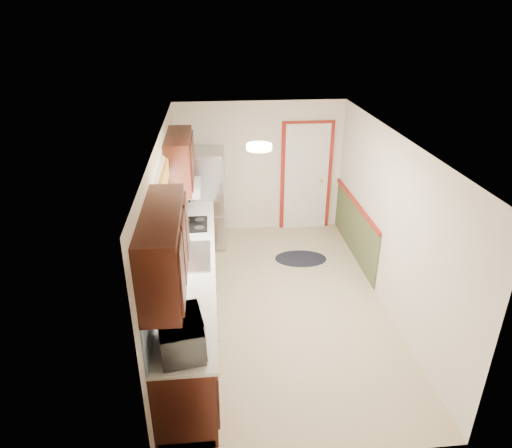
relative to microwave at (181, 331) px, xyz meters
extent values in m
cube|color=tan|center=(1.20, 1.95, -1.14)|extent=(3.20, 5.20, 0.12)
cube|color=white|center=(1.20, 1.95, 1.26)|extent=(3.20, 5.20, 0.12)
cube|color=white|center=(1.20, 4.45, 0.06)|extent=(3.20, 0.10, 2.40)
cube|color=white|center=(1.20, -0.55, 0.06)|extent=(3.20, 0.10, 2.40)
cube|color=white|center=(-0.30, 1.95, 0.06)|extent=(0.10, 5.20, 2.40)
cube|color=white|center=(2.70, 1.95, 0.06)|extent=(0.10, 5.20, 2.40)
cube|color=#38140C|center=(0.00, 1.65, -0.69)|extent=(0.60, 4.00, 0.90)
cube|color=silver|center=(0.01, 1.65, -0.22)|extent=(0.63, 4.00, 0.04)
cube|color=#4F8AC0|center=(-0.29, 1.65, 0.07)|extent=(0.02, 4.00, 0.55)
cube|color=#38140C|center=(-0.12, 0.35, 0.68)|extent=(0.35, 1.40, 0.75)
cube|color=#38140C|center=(-0.12, 3.05, 0.68)|extent=(0.35, 1.20, 0.75)
cube|color=white|center=(-0.29, 1.75, 0.48)|extent=(0.02, 1.00, 0.90)
cube|color=orange|center=(-0.24, 1.75, 0.83)|extent=(0.05, 1.12, 0.24)
cube|color=#B7B7BC|center=(0.01, 1.75, -0.20)|extent=(0.52, 0.82, 0.02)
cube|color=white|center=(-0.07, 3.10, 0.23)|extent=(0.45, 0.60, 0.15)
cube|color=maroon|center=(2.05, 4.42, -0.14)|extent=(0.94, 0.05, 2.08)
cube|color=white|center=(2.05, 4.39, -0.14)|extent=(0.80, 0.04, 2.00)
cube|color=#4B5630|center=(2.69, 3.30, -0.69)|extent=(0.02, 2.30, 0.90)
cube|color=maroon|center=(2.67, 3.30, -0.22)|extent=(0.04, 2.30, 0.06)
cylinder|color=#FFD88C|center=(0.90, 1.75, 1.22)|extent=(0.30, 0.30, 0.06)
imported|color=white|center=(0.00, 0.00, 0.00)|extent=(0.43, 0.64, 0.40)
cube|color=#B7B7BC|center=(0.18, 3.94, -0.29)|extent=(0.75, 0.71, 1.70)
cylinder|color=black|center=(-0.06, 3.57, -0.38)|extent=(0.02, 0.02, 1.19)
ellipsoid|color=black|center=(1.76, 3.17, -1.14)|extent=(0.91, 0.63, 0.01)
cube|color=black|center=(0.01, 2.70, -0.19)|extent=(0.45, 0.54, 0.02)
camera|label=1|loc=(0.36, -3.41, 2.69)|focal=32.00mm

